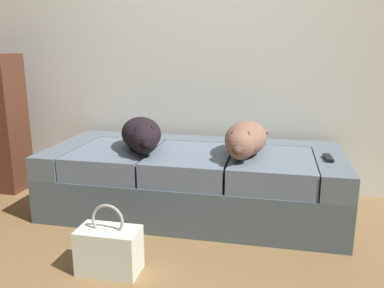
# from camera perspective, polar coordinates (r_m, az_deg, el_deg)

# --- Properties ---
(back_wall) EXTENTS (6.40, 0.10, 2.80)m
(back_wall) POSITION_cam_1_polar(r_m,az_deg,el_deg) (3.27, 2.51, 18.16)
(back_wall) COLOR silver
(back_wall) RESTS_ON ground
(couch) EXTENTS (2.03, 0.89, 0.46)m
(couch) POSITION_cam_1_polar(r_m,az_deg,el_deg) (2.83, 0.22, -5.27)
(couch) COLOR #49575E
(couch) RESTS_ON ground
(dog_dark) EXTENTS (0.44, 0.62, 0.22)m
(dog_dark) POSITION_cam_1_polar(r_m,az_deg,el_deg) (2.74, -7.23, 1.39)
(dog_dark) COLOR black
(dog_dark) RESTS_ON couch
(dog_tan) EXTENTS (0.31, 0.64, 0.22)m
(dog_tan) POSITION_cam_1_polar(r_m,az_deg,el_deg) (2.60, 7.65, 0.69)
(dog_tan) COLOR #825B4A
(dog_tan) RESTS_ON couch
(tv_remote) EXTENTS (0.05, 0.15, 0.02)m
(tv_remote) POSITION_cam_1_polar(r_m,az_deg,el_deg) (2.65, 18.98, -1.91)
(tv_remote) COLOR black
(tv_remote) RESTS_ON couch
(handbag) EXTENTS (0.32, 0.18, 0.38)m
(handbag) POSITION_cam_1_polar(r_m,az_deg,el_deg) (2.18, -11.84, -14.62)
(handbag) COLOR silver
(handbag) RESTS_ON ground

